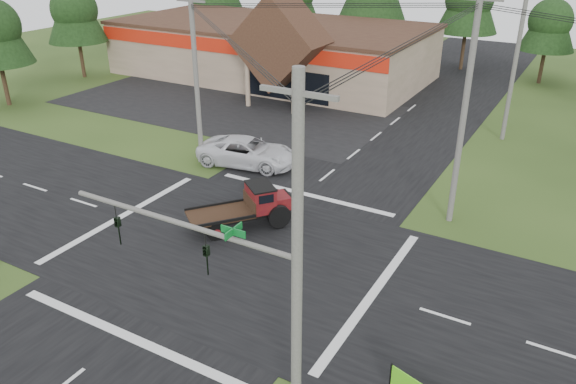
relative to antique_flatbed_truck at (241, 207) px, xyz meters
The scene contains 14 objects.
ground 2.55m from the antique_flatbed_truck, 65.72° to the right, with size 120.00×120.00×0.00m, color #293F16.
road_ns 2.55m from the antique_flatbed_truck, 65.72° to the right, with size 12.00×120.00×0.02m, color black.
road_ew 2.55m from the antique_flatbed_truck, 65.72° to the right, with size 120.00×12.00×0.02m, color black.
parking_apron 21.38m from the antique_flatbed_truck, 127.68° to the left, with size 28.00×14.00×0.02m, color black.
cvs_building 31.23m from the antique_flatbed_truck, 118.25° to the left, with size 30.40×18.20×9.19m.
traffic_signal_mast 12.21m from the antique_flatbed_truck, 54.83° to the right, with size 8.12×0.24×7.00m.
utility_pole_nr 13.57m from the antique_flatbed_truck, 48.66° to the right, with size 2.00×0.30×11.00m.
utility_pole_nw 10.15m from the antique_flatbed_truck, 140.09° to the left, with size 2.00×0.30×10.50m.
utility_pole_ne 11.74m from the antique_flatbed_truck, 33.39° to the left, with size 2.00×0.30×11.50m.
utility_pole_n 22.31m from the antique_flatbed_truck, 65.79° to the left, with size 2.00×0.30×11.20m.
tree_row_e 39.25m from the antique_flatbed_truck, 76.71° to the left, with size 5.04×5.04×9.09m.
tree_side_w 36.28m from the antique_flatbed_truck, 150.04° to the left, with size 5.60×5.60×10.10m.
antique_flatbed_truck is the anchor object (origin of this frame).
white_pickup 8.12m from the antique_flatbed_truck, 121.16° to the left, with size 2.89×6.26×1.74m, color silver.
Camera 1 is at (13.42, -18.36, 13.83)m, focal length 35.00 mm.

